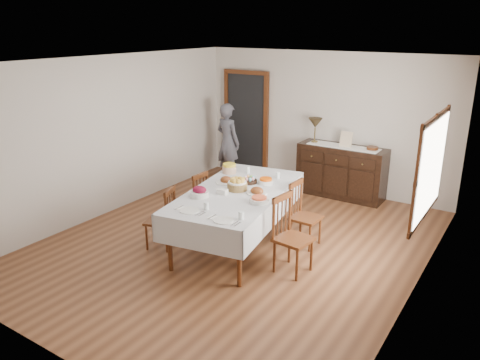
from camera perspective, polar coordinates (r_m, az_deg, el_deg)
The scene contains 26 objects.
ground at distance 6.94m, azimuth -0.45°, elevation -7.68°, with size 6.00×6.00×0.00m, color brown.
room_shell at distance 6.81m, azimuth 0.45°, elevation 6.46°, with size 5.02×6.02×2.65m.
dining_table at distance 6.60m, azimuth -0.37°, elevation -2.12°, with size 1.61×2.60×0.83m.
chair_left_near at distance 6.73m, azimuth -9.38°, elevation -4.56°, with size 0.47×0.47×0.90m.
chair_left_far at distance 7.37m, azimuth -5.53°, elevation -2.31°, with size 0.38×0.38×0.89m.
chair_right_near at distance 6.04m, azimuth 6.14°, elevation -6.54°, with size 0.47×0.47×1.02m.
chair_right_far at distance 6.78m, azimuth 7.66°, elevation -4.05°, with size 0.41×0.41×0.94m.
sideboard at distance 8.81m, azimuth 12.24°, elevation 1.04°, with size 1.59×0.58×0.96m.
person at distance 9.45m, azimuth -1.49°, elevation 4.93°, with size 0.53×0.34×1.69m, color #52535E.
bread_basket at distance 6.58m, azimuth -0.33°, elevation -0.53°, with size 0.29×0.29×0.18m.
egg_basket at distance 6.89m, azimuth 1.10°, elevation -0.05°, with size 0.24×0.24×0.10m.
ham_platter_a at distance 6.91m, azimuth -1.69°, elevation -0.07°, with size 0.33×0.33×0.11m.
ham_platter_b at distance 6.46m, azimuth 2.08°, elevation -1.41°, with size 0.28×0.28×0.11m.
beet_bowl at distance 6.35m, azimuth -4.96°, elevation -1.50°, with size 0.26×0.26×0.15m.
carrot_bowl at distance 6.85m, azimuth 3.16°, elevation -0.15°, with size 0.22×0.22×0.09m.
pineapple_bowl at distance 7.34m, azimuth -1.31°, elevation 1.42°, with size 0.22×0.22×0.15m.
casserole_dish at distance 6.14m, azimuth 2.35°, elevation -2.43°, with size 0.26×0.26×0.08m.
butter_dish at distance 6.44m, azimuth -2.15°, elevation -1.41°, with size 0.15×0.11×0.07m.
setting_left at distance 5.91m, azimuth -5.52°, elevation -3.51°, with size 0.44×0.31×0.10m.
setting_right at distance 5.60m, azimuth -1.34°, elevation -4.71°, with size 0.44×0.31×0.10m.
glass_far_a at distance 7.33m, azimuth 0.97°, elevation 1.26°, with size 0.06×0.06×0.11m.
glass_far_b at distance 7.10m, azimuth 4.65°, elevation 0.58°, with size 0.06×0.06×0.10m.
runner at distance 8.65m, azimuth 12.49°, elevation 4.01°, with size 1.30×0.35×0.01m.
table_lamp at distance 8.80m, azimuth 9.17°, elevation 6.80°, with size 0.26×0.26×0.46m.
picture_frame at distance 8.61m, azimuth 12.82°, elevation 4.86°, with size 0.22×0.08×0.28m.
deco_bowl at distance 8.54m, azimuth 15.83°, elevation 3.73°, with size 0.20×0.20×0.06m.
Camera 1 is at (3.44, -5.19, 3.06)m, focal length 35.00 mm.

